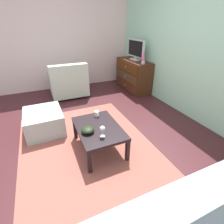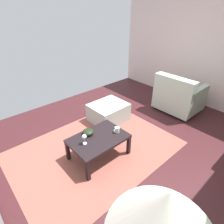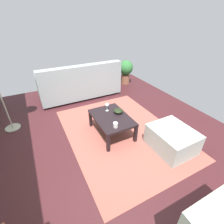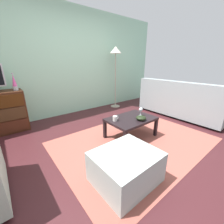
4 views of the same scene
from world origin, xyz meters
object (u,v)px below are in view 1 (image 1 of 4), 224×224
(lava_lamp, at_px, (143,58))
(dresser, at_px, (133,75))
(coffee_table, at_px, (98,130))
(armchair, at_px, (68,82))
(ottoman, at_px, (44,121))
(tv, at_px, (136,50))
(bowl_decorative, at_px, (88,130))
(wine_glass, at_px, (102,129))
(mug, at_px, (97,114))

(lava_lamp, bearing_deg, dresser, 174.98)
(coffee_table, xyz_separation_m, armchair, (-2.23, 0.00, 0.02))
(lava_lamp, bearing_deg, ottoman, -73.89)
(armchair, relative_size, ottoman, 1.25)
(dresser, distance_m, armchair, 1.73)
(dresser, relative_size, armchair, 1.36)
(dresser, relative_size, lava_lamp, 3.61)
(tv, relative_size, ottoman, 0.99)
(bowl_decorative, bearing_deg, ottoman, -148.66)
(wine_glass, relative_size, ottoman, 0.22)
(dresser, height_order, armchair, armchair)
(lava_lamp, xyz_separation_m, mug, (1.18, -1.58, -0.54))
(coffee_table, distance_m, bowl_decorative, 0.20)
(wine_glass, xyz_separation_m, bowl_decorative, (-0.16, -0.15, -0.08))
(coffee_table, height_order, mug, mug)
(coffee_table, bearing_deg, tv, 138.42)
(wine_glass, distance_m, armchair, 2.46)
(lava_lamp, distance_m, ottoman, 2.58)
(tv, xyz_separation_m, wine_glass, (2.19, -1.76, -0.58))
(bowl_decorative, bearing_deg, dresser, 137.36)
(tv, bearing_deg, wine_glass, -38.81)
(bowl_decorative, xyz_separation_m, ottoman, (-0.87, -0.53, -0.23))
(coffee_table, distance_m, armchair, 2.23)
(tv, distance_m, coffee_table, 2.72)
(dresser, height_order, ottoman, dresser)
(lava_lamp, height_order, mug, lava_lamp)
(ottoman, bearing_deg, dresser, 116.05)
(mug, bearing_deg, bowl_decorative, -34.97)
(coffee_table, relative_size, armchair, 0.97)
(coffee_table, relative_size, wine_glass, 5.40)
(mug, relative_size, armchair, 0.13)
(tv, distance_m, wine_glass, 2.86)
(ottoman, bearing_deg, tv, 115.36)
(lava_lamp, relative_size, ottoman, 0.47)
(tv, height_order, mug, tv)
(coffee_table, bearing_deg, ottoman, -138.94)
(armchair, bearing_deg, lava_lamp, 65.98)
(mug, distance_m, armchair, 1.93)
(dresser, relative_size, wine_glass, 7.58)
(tv, relative_size, lava_lamp, 2.11)
(mug, distance_m, ottoman, 0.96)
(dresser, xyz_separation_m, tv, (0.02, 0.02, 0.66))
(dresser, bearing_deg, lava_lamp, -5.02)
(wine_glass, distance_m, mug, 0.55)
(tv, height_order, lava_lamp, tv)
(tv, relative_size, wine_glass, 4.43)
(ottoman, bearing_deg, coffee_table, 41.06)
(ottoman, bearing_deg, wine_glass, 33.36)
(tv, bearing_deg, bowl_decorative, -43.34)
(dresser, height_order, tv, tv)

